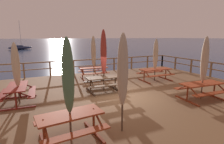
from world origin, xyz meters
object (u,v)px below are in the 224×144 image
at_px(picnic_table_mid_right, 18,91).
at_px(patio_umbrella_short_mid, 68,77).
at_px(picnic_table_front_right, 70,121).
at_px(patio_umbrella_short_back, 123,71).
at_px(picnic_table_back_left, 93,70).
at_px(patio_umbrella_short_front, 156,54).
at_px(patio_umbrella_tall_mid_right, 16,65).
at_px(patio_umbrella_tall_mid_left, 205,60).
at_px(patio_umbrella_tall_back_right, 104,52).
at_px(patio_umbrella_tall_front, 93,52).
at_px(sailboat_distant, 20,47).
at_px(picnic_table_back_right, 155,72).
at_px(picnic_table_front_left, 202,87).
at_px(picnic_table_mid_centre, 103,81).

relative_size(picnic_table_mid_right, patio_umbrella_short_mid, 0.69).
relative_size(picnic_table_front_right, patio_umbrella_short_back, 0.64).
xyz_separation_m(picnic_table_back_left, patio_umbrella_short_front, (3.40, -2.33, 1.17)).
bearing_deg(patio_umbrella_tall_mid_right, patio_umbrella_tall_mid_left, -21.07).
bearing_deg(patio_umbrella_tall_mid_left, picnic_table_front_right, -172.57).
xyz_separation_m(patio_umbrella_short_front, patio_umbrella_short_back, (-4.97, -4.76, 0.15)).
distance_m(picnic_table_mid_right, picnic_table_back_left, 5.48).
bearing_deg(picnic_table_mid_right, patio_umbrella_tall_mid_right, -55.19).
height_order(patio_umbrella_tall_back_right, patio_umbrella_short_back, patio_umbrella_tall_back_right).
bearing_deg(patio_umbrella_short_back, patio_umbrella_tall_front, 77.29).
height_order(patio_umbrella_short_mid, sailboat_distant, sailboat_distant).
xyz_separation_m(picnic_table_front_right, picnic_table_back_right, (6.55, 4.59, 0.01)).
relative_size(picnic_table_back_right, patio_umbrella_tall_mid_right, 0.81).
distance_m(picnic_table_front_left, picnic_table_back_right, 3.84).
bearing_deg(picnic_table_back_left, picnic_table_mid_centre, -99.74).
height_order(picnic_table_back_right, sailboat_distant, sailboat_distant).
xyz_separation_m(picnic_table_back_right, patio_umbrella_tall_front, (-3.45, 2.26, 1.27)).
bearing_deg(picnic_table_mid_centre, patio_umbrella_tall_mid_left, -39.89).
bearing_deg(picnic_table_mid_centre, picnic_table_back_right, 10.36).
xyz_separation_m(picnic_table_back_right, picnic_table_back_left, (-3.46, 2.31, -0.00)).
distance_m(picnic_table_front_left, patio_umbrella_short_front, 3.98).
distance_m(picnic_table_mid_right, sailboat_distant, 47.60).
height_order(picnic_table_front_right, picnic_table_mid_right, same).
relative_size(picnic_table_back_right, picnic_table_back_left, 1.05).
relative_size(picnic_table_mid_centre, patio_umbrella_tall_front, 0.62).
relative_size(picnic_table_back_left, patio_umbrella_tall_front, 0.70).
xyz_separation_m(picnic_table_front_left, patio_umbrella_short_back, (-4.63, -0.97, 1.32)).
bearing_deg(sailboat_distant, patio_umbrella_tall_front, -82.66).
bearing_deg(picnic_table_front_left, patio_umbrella_tall_mid_right, 158.52).
bearing_deg(picnic_table_mid_centre, picnic_table_front_right, -123.61).
bearing_deg(picnic_table_front_left, picnic_table_back_left, 116.57).
distance_m(patio_umbrella_tall_mid_left, patio_umbrella_tall_mid_right, 8.16).
bearing_deg(picnic_table_front_left, sailboat_distant, 99.84).
distance_m(picnic_table_front_right, patio_umbrella_tall_back_right, 4.95).
distance_m(picnic_table_back_left, patio_umbrella_tall_front, 1.28).
height_order(patio_umbrella_short_mid, patio_umbrella_tall_mid_right, patio_umbrella_short_mid).
bearing_deg(picnic_table_mid_centre, patio_umbrella_short_front, 10.18).
xyz_separation_m(picnic_table_front_right, patio_umbrella_short_front, (6.48, 4.56, 1.17)).
bearing_deg(picnic_table_front_right, picnic_table_front_left, 7.18).
bearing_deg(sailboat_distant, picnic_table_back_right, -78.90).
distance_m(patio_umbrella_short_front, patio_umbrella_tall_back_right, 3.92).
xyz_separation_m(picnic_table_front_left, sailboat_distant, (-8.78, 50.60, -0.74)).
bearing_deg(patio_umbrella_tall_back_right, picnic_table_mid_right, -178.21).
bearing_deg(patio_umbrella_tall_back_right, patio_umbrella_short_back, -105.11).
bearing_deg(picnic_table_back_right, patio_umbrella_short_front, -159.46).
relative_size(picnic_table_front_right, patio_umbrella_tall_mid_right, 0.72).
height_order(picnic_table_front_left, patio_umbrella_tall_mid_left, patio_umbrella_tall_mid_left).
height_order(patio_umbrella_tall_mid_right, patio_umbrella_short_back, patio_umbrella_short_back).
height_order(picnic_table_back_left, patio_umbrella_short_mid, patio_umbrella_short_mid).
xyz_separation_m(picnic_table_front_left, patio_umbrella_tall_back_right, (-3.52, 3.15, 1.47)).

